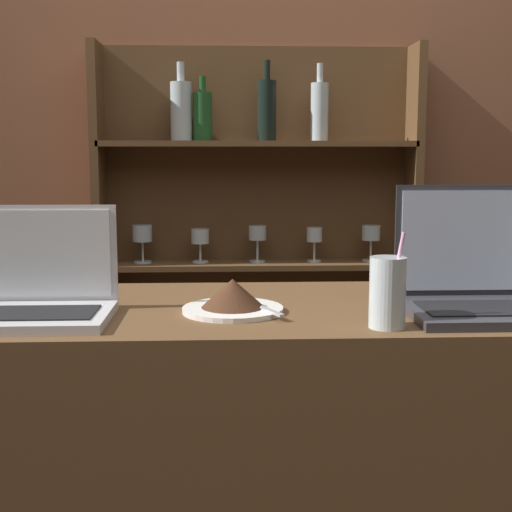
{
  "coord_description": "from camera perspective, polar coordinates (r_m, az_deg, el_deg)",
  "views": [
    {
      "loc": [
        -0.15,
        -1.17,
        1.36
      ],
      "look_at": [
        -0.08,
        0.3,
        1.15
      ],
      "focal_mm": 50.0,
      "sensor_mm": 36.0,
      "label": 1
    }
  ],
  "objects": [
    {
      "name": "laptop_near",
      "position": [
        1.43,
        -17.83,
        -2.93
      ],
      "size": [
        0.32,
        0.22,
        0.21
      ],
      "color": "silver",
      "rests_on": "bar_counter"
    },
    {
      "name": "back_wall",
      "position": [
        2.68,
        0.6,
        8.03
      ],
      "size": [
        7.0,
        0.06,
        2.7
      ],
      "color": "brown",
      "rests_on": "ground_plane"
    },
    {
      "name": "back_shelf",
      "position": [
        2.63,
        -0.02,
        -1.28
      ],
      "size": [
        1.16,
        0.18,
        1.74
      ],
      "color": "brown",
      "rests_on": "ground_plane"
    },
    {
      "name": "cake_plate",
      "position": [
        1.41,
        -1.86,
        -3.4
      ],
      "size": [
        0.2,
        0.2,
        0.07
      ],
      "color": "white",
      "rests_on": "bar_counter"
    },
    {
      "name": "laptop_far",
      "position": [
        1.48,
        17.6,
        -2.24
      ],
      "size": [
        0.31,
        0.25,
        0.25
      ],
      "color": "#333338",
      "rests_on": "bar_counter"
    },
    {
      "name": "water_glass",
      "position": [
        1.3,
        10.48,
        -2.88
      ],
      "size": [
        0.07,
        0.07,
        0.17
      ],
      "color": "silver",
      "rests_on": "bar_counter"
    }
  ]
}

